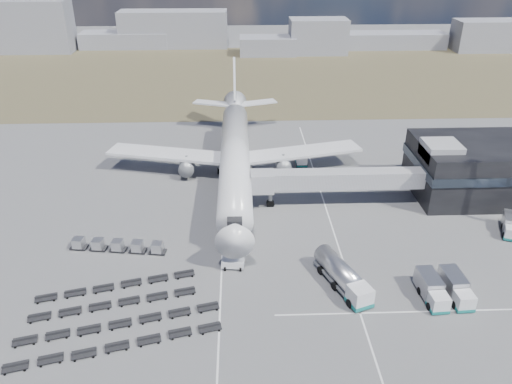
{
  "coord_description": "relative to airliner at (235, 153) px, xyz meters",
  "views": [
    {
      "loc": [
        0.86,
        -56.81,
        43.6
      ],
      "look_at": [
        3.57,
        18.27,
        4.0
      ],
      "focal_mm": 35.0,
      "sensor_mm": 36.0,
      "label": 1
    }
  ],
  "objects": [
    {
      "name": "ground",
      "position": [
        0.0,
        -32.38,
        -5.29
      ],
      "size": [
        420.0,
        420.0,
        0.0
      ],
      "primitive_type": "plane",
      "color": "#565659",
      "rests_on": "ground"
    },
    {
      "name": "grass_strip",
      "position": [
        0.0,
        77.62,
        -5.29
      ],
      "size": [
        420.0,
        90.0,
        0.01
      ],
      "primitive_type": "cube",
      "color": "brown",
      "rests_on": "ground"
    },
    {
      "name": "lane_markings",
      "position": [
        9.77,
        -29.38,
        -5.29
      ],
      "size": [
        47.12,
        110.0,
        0.01
      ],
      "color": "silver",
      "rests_on": "ground"
    },
    {
      "name": "terminal",
      "position": [
        47.77,
        -8.41,
        -0.04
      ],
      "size": [
        30.4,
        16.4,
        11.0
      ],
      "color": "black",
      "rests_on": "ground"
    },
    {
      "name": "jet_bridge",
      "position": [
        15.9,
        -11.95,
        -0.24
      ],
      "size": [
        30.3,
        3.8,
        7.05
      ],
      "color": "#939399",
      "rests_on": "ground"
    },
    {
      "name": "airliner",
      "position": [
        0.0,
        0.0,
        0.0
      ],
      "size": [
        51.59,
        64.53,
        17.62
      ],
      "color": "silver",
      "rests_on": "ground"
    },
    {
      "name": "skyline",
      "position": [
        -37.06,
        119.39,
        2.68
      ],
      "size": [
        320.86,
        27.71,
        22.9
      ],
      "color": "gray",
      "rests_on": "ground"
    },
    {
      "name": "fuel_tanker",
      "position": [
        14.64,
        -34.94,
        -3.48
      ],
      "size": [
        6.64,
        11.49,
        3.62
      ],
      "rotation": [
        0.0,
        0.0,
        0.36
      ],
      "color": "silver",
      "rests_on": "ground"
    },
    {
      "name": "pushback_tug",
      "position": [
        -0.31,
        -30.0,
        -4.57
      ],
      "size": [
        3.36,
        2.1,
        1.45
      ],
      "primitive_type": "cube",
      "rotation": [
        0.0,
        0.0,
        -0.09
      ],
      "color": "silver",
      "rests_on": "ground"
    },
    {
      "name": "catering_truck",
      "position": [
        13.75,
        6.39,
        -3.99
      ],
      "size": [
        2.35,
        5.57,
        2.54
      ],
      "rotation": [
        0.0,
        0.0,
        -0.01
      ],
      "color": "silver",
      "rests_on": "ground"
    },
    {
      "name": "service_trucks_near",
      "position": [
        27.65,
        -37.71,
        -3.79
      ],
      "size": [
        6.11,
        7.18,
        2.77
      ],
      "rotation": [
        0.0,
        0.0,
        0.06
      ],
      "color": "silver",
      "rests_on": "ground"
    },
    {
      "name": "uld_row",
      "position": [
        -17.95,
        -25.09,
        -4.31
      ],
      "size": [
        14.99,
        3.56,
        1.64
      ],
      "rotation": [
        0.0,
        0.0,
        -0.14
      ],
      "color": "black",
      "rests_on": "ground"
    },
    {
      "name": "baggage_dollies",
      "position": [
        -15.25,
        -39.92,
        -4.96
      ],
      "size": [
        26.5,
        18.54,
        0.67
      ],
      "rotation": [
        0.0,
        0.0,
        0.25
      ],
      "color": "black",
      "rests_on": "ground"
    }
  ]
}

